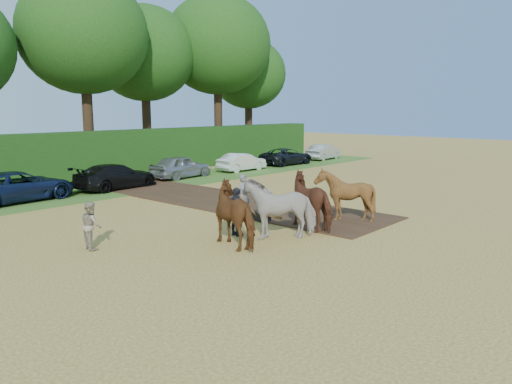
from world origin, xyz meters
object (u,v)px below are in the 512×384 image
spectator_near (91,225)px  spectator_far (237,212)px  plough_team (296,203)px  parked_cars (138,173)px

spectator_near → spectator_far: bearing=-105.5°
spectator_near → plough_team: size_ratio=0.21×
spectator_near → parked_cars: (8.93, 9.93, -0.07)m
parked_cars → spectator_near: bearing=-132.0°
spectator_far → plough_team: bearing=-110.3°
plough_team → parked_cars: 13.77m
parked_cars → spectator_far: bearing=-110.8°
parked_cars → plough_team: bearing=-101.7°
plough_team → parked_cars: plough_team is taller
spectator_near → plough_team: 7.09m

